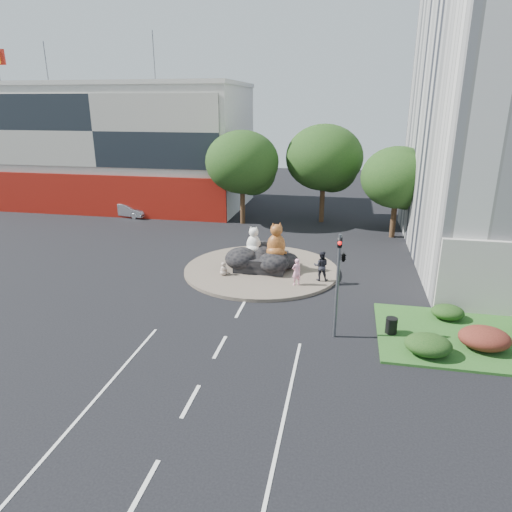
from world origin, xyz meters
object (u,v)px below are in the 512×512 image
at_px(kitten_calico, 224,268).
at_px(kitten_white, 280,267).
at_px(litter_bin, 391,326).
at_px(parked_car, 128,210).
at_px(cat_tabby, 276,240).
at_px(pedestrian_pink, 296,272).
at_px(cat_white, 254,240).
at_px(pedestrian_dark, 321,266).

distance_m(kitten_calico, kitten_white, 3.60).
relative_size(kitten_calico, litter_bin, 1.16).
bearing_deg(kitten_calico, parked_car, 151.18).
bearing_deg(cat_tabby, kitten_white, -71.86).
relative_size(cat_tabby, litter_bin, 2.96).
relative_size(pedestrian_pink, parked_car, 0.40).
bearing_deg(litter_bin, parked_car, 139.53).
bearing_deg(cat_white, cat_tabby, -12.96).
xyz_separation_m(cat_white, kitten_white, (1.92, -0.93, -1.44)).
bearing_deg(kitten_calico, pedestrian_pink, 8.41).
bearing_deg(pedestrian_pink, pedestrian_dark, 177.77).
bearing_deg(cat_white, pedestrian_dark, -17.25).
bearing_deg(cat_tabby, pedestrian_pink, -75.71).
distance_m(cat_tabby, pedestrian_dark, 3.39).
distance_m(cat_tabby, kitten_white, 1.76).
xyz_separation_m(kitten_calico, pedestrian_dark, (6.02, 0.25, 0.48)).
bearing_deg(parked_car, kitten_white, -116.53).
xyz_separation_m(kitten_white, litter_bin, (6.27, -6.77, -0.06)).
distance_m(kitten_calico, pedestrian_dark, 6.04).
relative_size(cat_tabby, pedestrian_pink, 1.39).
bearing_deg(pedestrian_pink, parked_car, -77.18).
bearing_deg(cat_tabby, cat_white, 142.56).
bearing_deg(pedestrian_pink, cat_white, -79.06).
xyz_separation_m(pedestrian_pink, pedestrian_dark, (1.37, 0.99, 0.11)).
relative_size(kitten_white, pedestrian_pink, 0.44).
xyz_separation_m(cat_tabby, kitten_calico, (-3.07, -1.52, -1.58)).
distance_m(cat_white, cat_tabby, 1.65).
bearing_deg(parked_car, cat_white, -117.84).
bearing_deg(pedestrian_pink, kitten_white, -94.14).
xyz_separation_m(kitten_calico, pedestrian_pink, (4.64, -0.74, 0.37)).
relative_size(pedestrian_pink, litter_bin, 2.13).
bearing_deg(kitten_white, parked_car, 110.92).
height_order(kitten_white, pedestrian_pink, pedestrian_pink).
relative_size(kitten_white, litter_bin, 0.95).
height_order(cat_white, kitten_white, cat_white).
xyz_separation_m(cat_tabby, pedestrian_pink, (1.57, -2.26, -1.22)).
height_order(cat_tabby, litter_bin, cat_tabby).
bearing_deg(cat_white, litter_bin, -39.24).
bearing_deg(pedestrian_dark, kitten_calico, -0.14).
xyz_separation_m(kitten_calico, parked_car, (-13.34, 13.96, 0.02)).
distance_m(cat_white, pedestrian_pink, 4.28).
height_order(cat_white, parked_car, cat_white).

